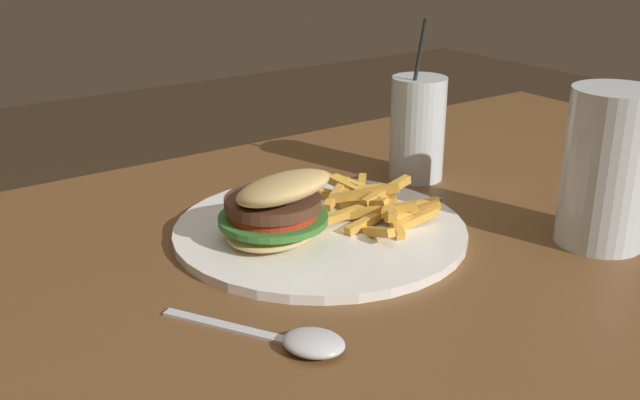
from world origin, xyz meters
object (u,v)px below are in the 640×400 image
Objects in this scene: beer_glass at (605,170)px; juice_glass at (417,132)px; spoon at (302,339)px; meal_plate_near at (308,220)px.

juice_glass is at bearing -85.78° from beer_glass.
beer_glass is at bearing 94.22° from juice_glass.
beer_glass is at bearing 57.85° from spoon.
beer_glass is at bearing 143.86° from meal_plate_near.
beer_glass is 0.37m from spoon.
spoon is (0.12, 0.17, -0.02)m from meal_plate_near.
meal_plate_near is 0.24m from juice_glass.
spoon is at bearing 35.95° from juice_glass.
meal_plate_near is 0.31m from beer_glass.
beer_glass reaches higher than spoon.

